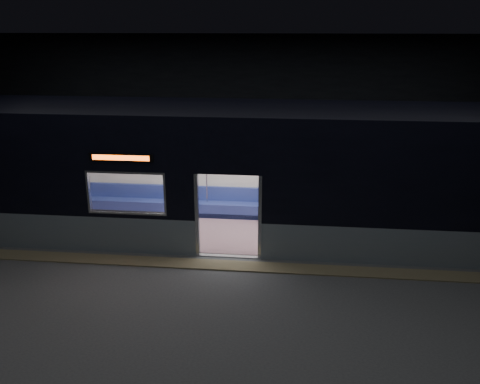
# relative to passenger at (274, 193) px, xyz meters

# --- Properties ---
(station_floor) EXTENTS (24.00, 14.00, 0.01)m
(station_floor) POSITION_rel_passenger_xyz_m (-0.96, -3.55, -0.80)
(station_floor) COLOR #47494C
(station_floor) RESTS_ON ground
(station_envelope) EXTENTS (24.00, 14.00, 5.00)m
(station_envelope) POSITION_rel_passenger_xyz_m (-0.96, -3.55, 2.86)
(station_envelope) COLOR black
(station_envelope) RESTS_ON station_floor
(tactile_strip) EXTENTS (22.80, 0.50, 0.03)m
(tactile_strip) POSITION_rel_passenger_xyz_m (-0.96, -3.00, -0.78)
(tactile_strip) COLOR #8C7F59
(tactile_strip) RESTS_ON station_floor
(metro_car) EXTENTS (18.00, 3.04, 3.35)m
(metro_car) POSITION_rel_passenger_xyz_m (-0.96, -1.00, 1.05)
(metro_car) COLOR gray
(metro_car) RESTS_ON station_floor
(passenger) EXTENTS (0.40, 0.69, 1.37)m
(passenger) POSITION_rel_passenger_xyz_m (0.00, 0.00, 0.00)
(passenger) COLOR black
(passenger) RESTS_ON metro_car
(handbag) EXTENTS (0.29, 0.25, 0.14)m
(handbag) POSITION_rel_passenger_xyz_m (0.03, -0.23, -0.12)
(handbag) COLOR black
(handbag) RESTS_ON passenger
(transit_map) EXTENTS (1.01, 0.03, 0.66)m
(transit_map) POSITION_rel_passenger_xyz_m (1.03, 0.31, 0.68)
(transit_map) COLOR white
(transit_map) RESTS_ON metro_car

